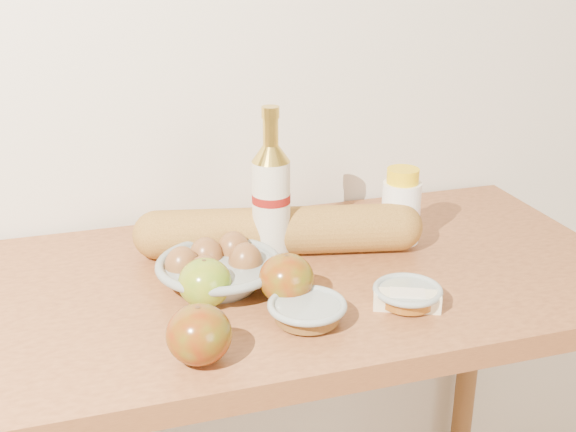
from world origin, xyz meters
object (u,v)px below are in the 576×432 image
at_px(bourbon_bottle, 271,199).
at_px(baguette, 279,231).
at_px(table, 283,337).
at_px(egg_bowl, 218,269).
at_px(cream_bottle, 401,208).

xyz_separation_m(bourbon_bottle, baguette, (0.02, 0.01, -0.07)).
height_order(table, egg_bowl, egg_bowl).
bearing_deg(bourbon_bottle, cream_bottle, 23.50).
distance_m(bourbon_bottle, baguette, 0.07).
bearing_deg(cream_bottle, bourbon_bottle, 157.87).
xyz_separation_m(table, egg_bowl, (-0.11, -0.01, 0.15)).
bearing_deg(egg_bowl, table, 2.79).
xyz_separation_m(egg_bowl, baguette, (0.13, 0.09, 0.01)).
xyz_separation_m(bourbon_bottle, egg_bowl, (-0.11, -0.08, -0.08)).
bearing_deg(egg_bowl, baguette, 34.70).
bearing_deg(cream_bottle, egg_bowl, 170.07).
bearing_deg(table, egg_bowl, -177.21).
relative_size(cream_bottle, baguette, 0.27).
bearing_deg(table, bourbon_bottle, 89.16).
height_order(table, cream_bottle, cream_bottle).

